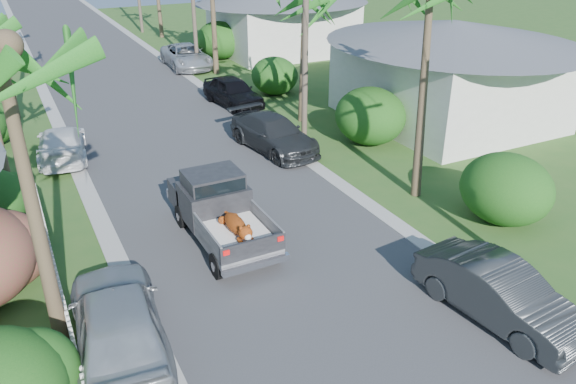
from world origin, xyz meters
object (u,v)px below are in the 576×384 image
parked_car_rn (499,293)px  parked_car_rm (274,134)px  pickup_truck (217,206)px  house_right_near (448,76)px  parked_car_rf (233,92)px  utility_pole_b (305,35)px  parked_car_rd (186,56)px  parked_car_lf (62,144)px  house_right_far (282,23)px  parked_car_ln (118,322)px

parked_car_rn → parked_car_rm: size_ratio=0.89×
pickup_truck → parked_car_rm: (4.74, 5.80, -0.29)m
parked_car_rm → house_right_near: 9.47m
parked_car_rf → utility_pole_b: bearing=-86.5°
parked_car_rn → house_right_near: (9.40, 12.67, 1.49)m
parked_car_rf → parked_car_rd: bearing=80.5°
parked_car_rf → house_right_near: size_ratio=0.49×
parked_car_lf → utility_pole_b: bearing=175.1°
house_right_far → house_right_near: bearing=-90.0°
parked_car_rf → parked_car_rn: bearing=-99.3°
house_right_near → utility_pole_b: utility_pole_b is taller
parked_car_rf → parked_car_rd: size_ratio=0.81×
pickup_truck → house_right_far: (14.09, 23.63, 1.11)m
parked_car_rd → pickup_truck: bearing=-103.5°
utility_pole_b → parked_car_rm: bearing=-157.0°
parked_car_rd → house_right_far: size_ratio=0.60×
parked_car_rm → parked_car_ln: parked_car_ln is taller
parked_car_rf → house_right_far: (8.47, 11.01, 1.37)m
parked_car_rm → parked_car_rf: bearing=74.6°
parked_car_rn → house_right_near: house_right_near is taller
parked_car_rd → parked_car_rf: bearing=-90.8°
parked_car_rd → parked_car_ln: size_ratio=1.09×
house_right_near → house_right_far: size_ratio=1.00×
parked_car_rd → parked_car_lf: (-9.61, -13.13, -0.09)m
parked_car_rn → parked_car_rm: (0.05, 12.84, -0.01)m
parked_car_rf → parked_car_rd: parked_car_rd is taller
house_right_near → utility_pole_b: 7.84m
parked_car_rd → parked_car_lf: 16.27m
parked_car_rf → parked_car_ln: parked_car_ln is taller
parked_car_ln → house_right_near: size_ratio=0.55×
pickup_truck → house_right_near: size_ratio=0.57×
parked_car_rd → house_right_near: size_ratio=0.60×
parked_car_lf → house_right_far: house_right_far is taller
parked_car_lf → utility_pole_b: size_ratio=0.51×
parked_car_rm → parked_car_rf: size_ratio=1.12×
parked_car_rn → house_right_far: bearing=66.2°
parked_car_rf → house_right_far: house_right_far is taller
parked_car_rn → house_right_near: bearing=46.7°
parked_car_rm → parked_car_rd: 16.26m
parked_car_rf → parked_car_rd: (0.47, 9.39, 0.00)m
parked_car_lf → parked_car_rd: bearing=-118.7°
parked_car_rd → utility_pole_b: utility_pole_b is taller
parked_car_rm → parked_car_rd: bearing=77.3°
parked_car_rn → parked_car_rm: bearing=83.0°
parked_car_rn → house_right_far: size_ratio=0.49×
house_right_near → parked_car_lf: bearing=169.6°
parked_car_rn → parked_car_lf: (-8.21, 15.92, -0.07)m
parked_car_rd → parked_car_ln: parked_car_ln is taller
parked_car_rf → pickup_truck: bearing=-120.7°
parked_car_rn → house_right_near: 15.85m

